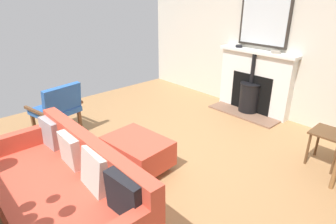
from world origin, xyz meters
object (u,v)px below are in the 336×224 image
fireplace (253,86)px  ottoman (138,151)px  armchair_accent (58,107)px  mantel_bowl_near (239,46)px  mantel_bowl_far (276,52)px  sofa (64,189)px

fireplace → ottoman: fireplace is taller
ottoman → armchair_accent: size_ratio=1.03×
mantel_bowl_near → ottoman: size_ratio=0.15×
mantel_bowl_near → armchair_accent: bearing=-19.6°
fireplace → mantel_bowl_far: bearing=91.7°
mantel_bowl_near → armchair_accent: size_ratio=0.15×
sofa → mantel_bowl_far: bearing=179.7°
fireplace → sofa: size_ratio=0.70×
fireplace → ottoman: bearing=1.8°
mantel_bowl_near → sofa: (3.74, 0.70, -0.83)m
fireplace → sofa: 3.75m
mantel_bowl_near → mantel_bowl_far: mantel_bowl_far is taller
fireplace → mantel_bowl_near: (-0.01, -0.39, 0.67)m
mantel_bowl_far → ottoman: 2.87m
mantel_bowl_near → sofa: 3.90m
ottoman → armchair_accent: bearing=-77.8°
mantel_bowl_near → sofa: mantel_bowl_near is taller
mantel_bowl_near → sofa: size_ratio=0.06×
ottoman → sofa: bearing=12.4°
sofa → ottoman: 1.07m
mantel_bowl_near → ottoman: (2.70, 0.48, -0.92)m
armchair_accent → ottoman: bearing=102.2°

